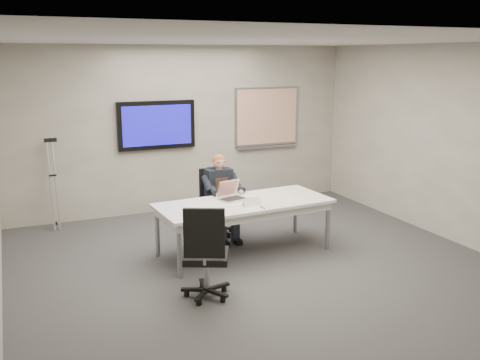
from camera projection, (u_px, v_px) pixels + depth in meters
name	position (u px, v px, depth m)	size (l,w,h in m)	color
floor	(261.00, 268.00, 6.76)	(6.00, 6.00, 0.02)	#363638
ceiling	(263.00, 40.00, 6.12)	(6.00, 6.00, 0.02)	silver
wall_back	(185.00, 129.00, 9.11)	(6.00, 0.02, 2.80)	gray
wall_front	(448.00, 234.00, 3.76)	(6.00, 0.02, 2.80)	gray
wall_right	(451.00, 144.00, 7.61)	(0.02, 6.00, 2.80)	gray
conference_table	(244.00, 208.00, 7.16)	(2.38, 1.11, 0.72)	white
tv_display	(157.00, 125.00, 8.85)	(1.30, 0.09, 0.80)	black
whiteboard	(267.00, 117.00, 9.66)	(1.25, 0.08, 1.10)	gray
office_chair_far	(217.00, 214.00, 7.99)	(0.52, 0.52, 0.99)	black
office_chair_near	(206.00, 269.00, 5.85)	(0.69, 0.69, 1.09)	black
seated_person	(223.00, 206.00, 7.75)	(0.39, 0.66, 1.23)	#1F2533
crutch	(53.00, 182.00, 8.19)	(0.20, 0.41, 1.47)	#ABADB3
laptop	(231.00, 194.00, 7.28)	(0.39, 0.40, 0.24)	#ADAEB0
name_tent	(252.00, 202.00, 6.96)	(0.25, 0.07, 0.10)	white
pen	(262.00, 207.00, 6.85)	(0.01, 0.01, 0.13)	black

